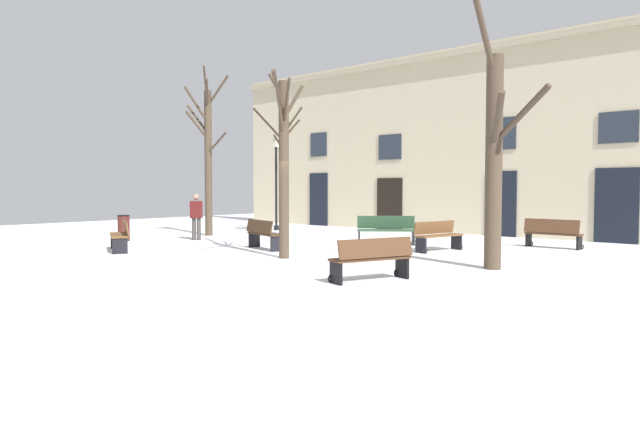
% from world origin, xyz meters
% --- Properties ---
extents(ground_plane, '(35.84, 35.84, 0.00)m').
position_xyz_m(ground_plane, '(0.00, 0.00, 0.00)').
color(ground_plane, white).
extents(building_facade, '(22.40, 0.60, 7.31)m').
position_xyz_m(building_facade, '(0.00, 9.47, 3.70)').
color(building_facade, beige).
rests_on(building_facade, ground).
extents(tree_near_facade, '(2.10, 2.08, 5.81)m').
position_xyz_m(tree_near_facade, '(5.85, 1.05, 2.63)').
color(tree_near_facade, '#4C3D2D').
rests_on(tree_near_facade, ground).
extents(tree_foreground, '(2.18, 1.22, 6.22)m').
position_xyz_m(tree_foreground, '(-6.01, 2.28, 3.07)').
color(tree_foreground, '#4C3D2D').
rests_on(tree_foreground, ground).
extents(tree_center, '(2.36, 2.18, 5.05)m').
position_xyz_m(tree_center, '(0.94, -0.66, 2.60)').
color(tree_center, '#4C3D2D').
rests_on(tree_center, ground).
extents(tree_right_of_center, '(1.12, 2.40, 4.98)m').
position_xyz_m(tree_right_of_center, '(-4.26, 4.60, 2.55)').
color(tree_right_of_center, '#382B1E').
rests_on(tree_right_of_center, ground).
extents(streetlamp, '(0.30, 0.30, 3.96)m').
position_xyz_m(streetlamp, '(-5.97, 5.85, 2.42)').
color(streetlamp, black).
rests_on(streetlamp, ground).
extents(litter_bin, '(0.42, 0.42, 0.89)m').
position_xyz_m(litter_bin, '(-6.45, -0.96, 0.45)').
color(litter_bin, '#4C1E19').
rests_on(litter_bin, ground).
extents(bench_back_to_back_right, '(1.04, 1.74, 0.86)m').
position_xyz_m(bench_back_to_back_right, '(4.76, -2.06, 0.45)').
color(bench_back_to_back_right, '#51331E').
rests_on(bench_back_to_back_right, ground).
extents(bench_by_litter_bin, '(1.77, 1.52, 0.92)m').
position_xyz_m(bench_by_litter_bin, '(0.98, 3.96, 0.48)').
color(bench_by_litter_bin, '#2D4C33').
rests_on(bench_by_litter_bin, ground).
extents(bench_near_center_tree, '(1.61, 0.84, 0.88)m').
position_xyz_m(bench_near_center_tree, '(-0.95, 0.39, 0.46)').
color(bench_near_center_tree, '#3D2819').
rests_on(bench_near_center_tree, ground).
extents(bench_far_corner, '(0.78, 1.71, 0.86)m').
position_xyz_m(bench_far_corner, '(3.16, 3.40, 0.45)').
color(bench_far_corner, brown).
rests_on(bench_far_corner, ground).
extents(bench_near_lamp, '(1.67, 0.49, 0.88)m').
position_xyz_m(bench_near_lamp, '(5.37, 6.37, 0.45)').
color(bench_near_lamp, '#51331E').
rests_on(bench_near_lamp, ground).
extents(bench_back_to_back_left, '(1.73, 1.18, 0.87)m').
position_xyz_m(bench_back_to_back_left, '(-3.78, -2.57, 0.46)').
color(bench_back_to_back_left, brown).
rests_on(bench_back_to_back_left, ground).
extents(person_by_shop_door, '(0.44, 0.38, 1.60)m').
position_xyz_m(person_by_shop_door, '(-4.83, 0.86, 0.88)').
color(person_by_shop_door, '#403D3A').
rests_on(person_by_shop_door, ground).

